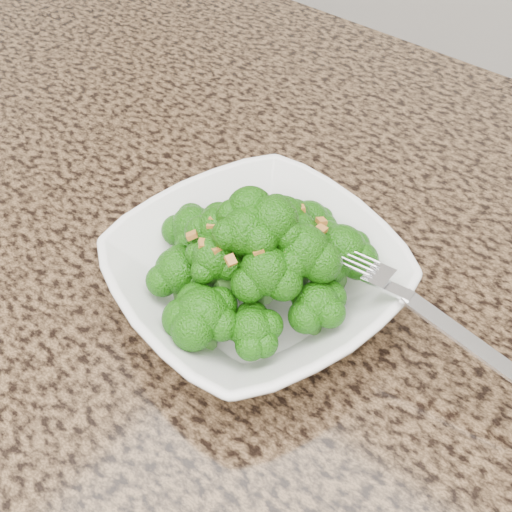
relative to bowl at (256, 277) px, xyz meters
The scene contains 5 objects.
granite_counter 0.09m from the bowl, 81.69° to the right, with size 1.64×1.04×0.03m, color brown.
bowl is the anchor object (origin of this frame).
broccoli_pile 0.06m from the bowl, ahead, with size 0.19×0.19×0.07m, color #1C620B, non-canonical shape.
garlic_topping 0.10m from the bowl, behind, with size 0.11×0.11×0.01m, color #B7752C, non-canonical shape.
fork 0.12m from the bowl, 15.58° to the left, with size 0.18×0.03×0.01m, color silver, non-canonical shape.
Camera 1 is at (0.19, 0.13, 1.30)m, focal length 45.00 mm.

